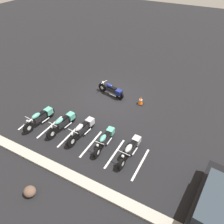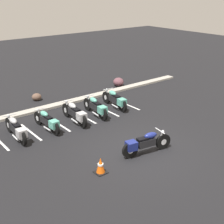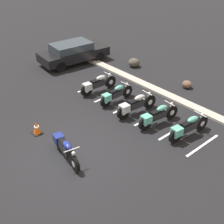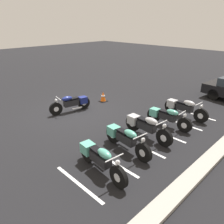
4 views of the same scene
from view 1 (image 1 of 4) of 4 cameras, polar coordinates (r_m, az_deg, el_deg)
The scene contains 17 objects.
ground at distance 14.92m, azimuth -0.45°, elevation 3.89°, with size 60.00×60.00×0.00m, color black.
motorcycle_navy_featured at distance 14.84m, azimuth -0.00°, elevation 5.77°, with size 2.13×0.75×0.84m.
parked_bike_0 at distance 10.77m, azimuth 4.94°, elevation -9.55°, with size 0.62×2.22×0.87m.
parked_bike_1 at distance 11.23m, azimuth -1.74°, elevation -7.03°, with size 0.59×2.11×0.83m.
parked_bike_2 at distance 11.82m, azimuth -7.62°, elevation -4.37°, with size 0.64×2.28×0.90m.
parked_bike_3 at distance 12.42m, azimuth -12.61°, elevation -2.68°, with size 0.65×2.21×0.87m.
parked_bike_4 at distance 13.12m, azimuth -18.15°, elevation -1.31°, with size 0.64×2.22×0.87m.
car_black at distance 9.51m, azimuth 26.10°, elevation -22.41°, with size 2.20×4.45×1.29m.
concrete_curb at distance 11.14m, azimuth -16.99°, elevation -12.67°, with size 18.00×0.50×0.12m, color #A8A399.
landscape_rock_1 at distance 10.24m, azimuth -20.69°, elevation -18.85°, with size 0.54×0.50×0.41m, color brown.
traffic_cone at distance 14.23m, azimuth 7.50°, elevation 3.00°, with size 0.40×0.40×0.59m.
stall_line_0 at distance 10.80m, azimuth 7.49°, elevation -13.36°, with size 0.10×2.10×0.00m, color white.
stall_line_1 at distance 11.14m, azimuth 0.71°, elevation -10.78°, with size 0.10×2.10×0.00m, color white.
stall_line_2 at distance 11.64m, azimuth -5.48°, elevation -8.25°, with size 0.10×2.10×0.00m, color white.
stall_line_3 at distance 12.28m, azimuth -11.02°, elevation -5.88°, with size 0.10×2.10×0.00m, color white.
stall_line_4 at distance 13.05m, azimuth -15.92°, elevation -3.71°, with size 0.10×2.10×0.00m, color white.
stall_line_5 at distance 13.91m, azimuth -20.22°, elevation -1.78°, with size 0.10×2.10×0.00m, color white.
Camera 1 is at (-5.96, 10.78, 8.41)m, focal length 35.00 mm.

